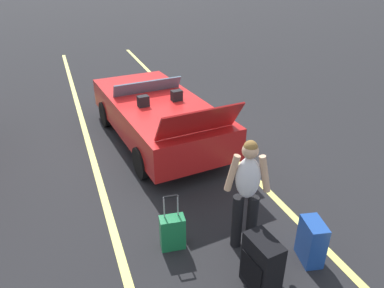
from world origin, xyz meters
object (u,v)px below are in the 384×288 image
object	(u,v)px
suitcase_medium_bright	(311,242)
suitcase_small_carryon	(172,232)
suitcase_large_black	(261,265)
convertible_car	(154,112)
traveler_person	(247,190)

from	to	relation	value
suitcase_medium_bright	suitcase_small_carryon	bearing A→B (deg)	-16.10
suitcase_large_black	suitcase_medium_bright	distance (m)	0.87
convertible_car	suitcase_medium_bright	distance (m)	4.45
suitcase_small_carryon	suitcase_medium_bright	bearing A→B (deg)	69.13
convertible_car	traveler_person	world-z (taller)	traveler_person
suitcase_large_black	suitcase_medium_bright	bearing A→B (deg)	-175.77
suitcase_medium_bright	traveler_person	xyz separation A→B (m)	(0.56, 0.70, 0.62)
suitcase_large_black	suitcase_medium_bright	world-z (taller)	suitcase_large_black
suitcase_medium_bright	traveler_person	bearing A→B (deg)	-26.50
convertible_car	suitcase_medium_bright	bearing A→B (deg)	-174.07
convertible_car	suitcase_medium_bright	world-z (taller)	convertible_car
suitcase_large_black	suitcase_small_carryon	world-z (taller)	suitcase_small_carryon
convertible_car	suitcase_small_carryon	xyz separation A→B (m)	(-3.47, 0.74, -0.34)
suitcase_medium_bright	suitcase_small_carryon	size ratio (longest dim) A/B	0.75
traveler_person	suitcase_large_black	bearing A→B (deg)	-168.12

